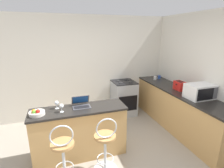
{
  "coord_description": "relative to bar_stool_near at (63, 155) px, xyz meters",
  "views": [
    {
      "loc": [
        -0.83,
        -2.17,
        2.16
      ],
      "look_at": [
        0.38,
        1.53,
        1.02
      ],
      "focal_mm": 28.0,
      "sensor_mm": 36.0,
      "label": 1
    }
  ],
  "objects": [
    {
      "name": "wall_back",
      "position": [
        0.84,
        2.24,
        0.84
      ],
      "size": [
        12.0,
        0.06,
        2.6
      ],
      "color": "silver",
      "rests_on": "ground_plane"
    },
    {
      "name": "breakfast_bar",
      "position": [
        0.32,
        0.53,
        0.01
      ],
      "size": [
        1.63,
        0.5,
        0.92
      ],
      "color": "tan",
      "rests_on": "ground_plane"
    },
    {
      "name": "counter_right",
      "position": [
        2.62,
        0.81,
        0.01
      ],
      "size": [
        0.64,
        2.82,
        0.92
      ],
      "color": "tan",
      "rests_on": "ground_plane"
    },
    {
      "name": "bar_stool_near",
      "position": [
        0.0,
        0.0,
        0.0
      ],
      "size": [
        0.4,
        0.4,
        0.98
      ],
      "color": "silver",
      "rests_on": "ground_plane"
    },
    {
      "name": "bar_stool_far",
      "position": [
        0.64,
        0.0,
        0.0
      ],
      "size": [
        0.4,
        0.4,
        0.98
      ],
      "color": "silver",
      "rests_on": "ground_plane"
    },
    {
      "name": "laptop",
      "position": [
        0.37,
        0.61,
        0.51
      ],
      "size": [
        0.31,
        0.26,
        0.19
      ],
      "color": "#47474C",
      "rests_on": "breakfast_bar"
    },
    {
      "name": "microwave",
      "position": [
        2.66,
        0.29,
        0.61
      ],
      "size": [
        0.52,
        0.37,
        0.28
      ],
      "color": "white",
      "rests_on": "counter_right"
    },
    {
      "name": "toaster",
      "position": [
        2.63,
        0.85,
        0.56
      ],
      "size": [
        0.18,
        0.26,
        0.2
      ],
      "color": "red",
      "rests_on": "counter_right"
    },
    {
      "name": "stove_range",
      "position": [
        1.7,
        1.88,
        0.01
      ],
      "size": [
        0.59,
        0.61,
        0.93
      ],
      "color": "#9EA3A8",
      "rests_on": "ground_plane"
    },
    {
      "name": "mug_white",
      "position": [
        2.59,
        1.8,
        0.52
      ],
      "size": [
        0.09,
        0.07,
        0.1
      ],
      "color": "white",
      "rests_on": "counter_right"
    },
    {
      "name": "wine_glass_short",
      "position": [
        0.04,
        0.48,
        0.57
      ],
      "size": [
        0.07,
        0.07,
        0.14
      ],
      "color": "silver",
      "rests_on": "breakfast_bar"
    },
    {
      "name": "wine_glass_tall",
      "position": [
        -0.03,
        0.64,
        0.56
      ],
      "size": [
        0.07,
        0.07,
        0.14
      ],
      "color": "silver",
      "rests_on": "breakfast_bar"
    },
    {
      "name": "mug_blue",
      "position": [
        2.77,
        1.88,
        0.51
      ],
      "size": [
        0.09,
        0.07,
        0.09
      ],
      "color": "#2D51AD",
      "rests_on": "counter_right"
    },
    {
      "name": "fruit_bowl",
      "position": [
        -0.34,
        0.48,
        0.5
      ],
      "size": [
        0.24,
        0.24,
        0.11
      ],
      "color": "silver",
      "rests_on": "breakfast_bar"
    }
  ]
}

